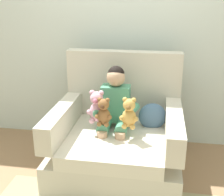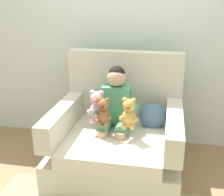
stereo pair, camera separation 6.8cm
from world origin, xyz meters
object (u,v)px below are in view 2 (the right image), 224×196
Objects in this scene: plush_brown at (104,112)px; throw_pillow at (153,117)px; armchair at (118,138)px; plush_honey at (129,114)px; seated_child at (115,107)px; plush_pink at (97,107)px.

plush_brown reaches higher than throw_pillow.
armchair is 0.37m from plush_honey.
plush_honey is at bearing -45.01° from seated_child.
plush_pink is 1.18× the size of plush_brown.
plush_brown is at bearing -125.74° from armchair.
armchair is 4.50× the size of plush_brown.
throw_pillow is at bearing 20.68° from plush_pink.
seated_child reaches higher than plush_pink.
seated_child is at bearing 87.33° from plush_brown.
throw_pillow is at bearing 23.38° from armchair.
throw_pillow is at bearing 22.40° from seated_child.
armchair is 3.83× the size of plush_pink.
plush_honey is at bearing -17.14° from plush_pink.
armchair reaches higher than throw_pillow.
plush_pink is (-0.14, -0.12, 0.04)m from seated_child.
plush_pink is 0.09m from plush_brown.
plush_honey is (0.12, -0.16, 0.32)m from armchair.
throw_pillow is (0.35, 0.10, -0.11)m from seated_child.
armchair is at bearing -156.62° from throw_pillow.
seated_child is 2.78× the size of plush_pink.
plush_pink is 1.14× the size of throw_pillow.
seated_child is (-0.04, 0.03, 0.30)m from armchair.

